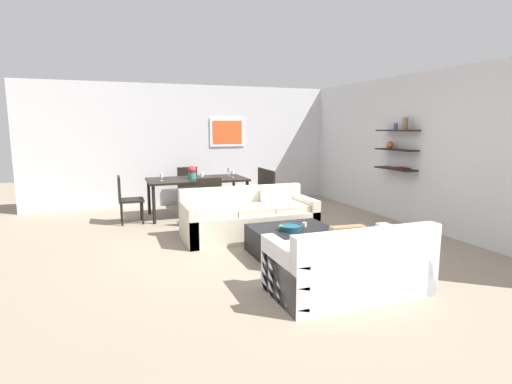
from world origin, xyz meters
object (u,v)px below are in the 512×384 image
Objects in this scene: wine_glass_right_near at (233,172)px; wine_glass_right_far at (229,170)px; wine_glass_left_near at (162,176)px; dining_chair_head at (188,184)px; dining_table at (197,182)px; dining_chair_left_near at (126,196)px; decorative_bowl at (291,227)px; wine_glass_foot at (202,175)px; candle_jar at (304,224)px; apple_on_coffee_table at (281,228)px; dining_chair_right_near at (265,189)px; sofa_beige at (249,219)px; dining_chair_right_far at (257,186)px; centerpiece_vase at (192,172)px; dining_chair_foot at (208,198)px; coffee_table at (294,242)px; loveseat_white at (349,266)px.

wine_glass_right_far is at bearing 90.00° from wine_glass_right_near.
dining_chair_head is at bearing 55.98° from wine_glass_left_near.
dining_table is 2.19× the size of dining_chair_left_near.
decorative_bowl is 3.46m from dining_chair_left_near.
dining_chair_head is at bearing 98.93° from decorative_bowl.
wine_glass_right_near is (0.71, 0.33, -0.02)m from wine_glass_foot.
candle_jar is 2.69m from wine_glass_foot.
dining_table is at bearing 169.82° from wine_glass_right_near.
wine_glass_right_near is (0.21, 2.90, 0.43)m from apple_on_coffee_table.
decorative_bowl is at bearing -14.75° from apple_on_coffee_table.
sofa_beige is at bearing -119.60° from dining_chair_right_near.
dining_chair_left_near is 2.78m from dining_chair_right_far.
wine_glass_foot is 1.11× the size of wine_glass_right_near.
centerpiece_vase reaches higher than dining_chair_head.
wine_glass_foot is at bearing -77.21° from centerpiece_vase.
dining_chair_foot is 1.79m from dining_chair_right_far.
dining_table is at bearing 170.45° from dining_chair_right_near.
dining_chair_head is 1.31m from wine_glass_right_near.
centerpiece_vase is (-0.59, 3.01, 0.46)m from apple_on_coffee_table.
wine_glass_foot is 0.91m from wine_glass_right_far.
dining_chair_left_near is 2.11m from wine_glass_right_near.
wine_glass_foot is (-1.37, -0.68, 0.36)m from dining_chair_right_far.
apple_on_coffee_table is 2.17m from dining_chair_foot.
sofa_beige is 1.59m from wine_glass_foot.
wine_glass_right_far is (0.00, 3.13, 0.69)m from coffee_table.
decorative_bowl is 3.14m from dining_table.
wine_glass_right_far is at bearing 10.18° from dining_table.
decorative_bowl is at bearing -81.30° from sofa_beige.
sofa_beige is at bearing 96.00° from loveseat_white.
dining_chair_left_near is 5.36× the size of wine_glass_foot.
apple_on_coffee_table is 0.09× the size of dining_chair_right_far.
dining_chair_right_near is 0.84m from wine_glass_right_far.
loveseat_white is 20.83× the size of apple_on_coffee_table.
dining_chair_right_near is at bearing -28.27° from wine_glass_right_far.
sofa_beige is at bearing -98.63° from wine_glass_right_near.
loveseat_white is 1.36m from apple_on_coffee_table.
dining_table is at bearing 101.55° from decorative_bowl.
dining_table is at bearing 9.55° from dining_chair_left_near.
dining_chair_right_far is at bearing 39.99° from dining_chair_foot.
centerpiece_vase is at bearing 172.24° from wine_glass_right_near.
dining_chair_right_far is (2.74, 0.46, 0.00)m from dining_chair_left_near.
dining_chair_left_near is at bearing -171.13° from wine_glass_left_near.
dining_table reaches higher than coffee_table.
dining_chair_right_far is at bearing 78.33° from coffee_table.
centerpiece_vase is at bearing -170.43° from dining_chair_right_far.
loveseat_white is 11.70× the size of wine_glass_left_near.
dining_chair_head is at bearing 39.99° from dining_chair_left_near.
dining_chair_right_far is (1.37, 1.15, 0.00)m from dining_chair_foot.
decorative_bowl is at bearing -76.62° from centerpiece_vase.
sofa_beige reaches higher than decorative_bowl.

